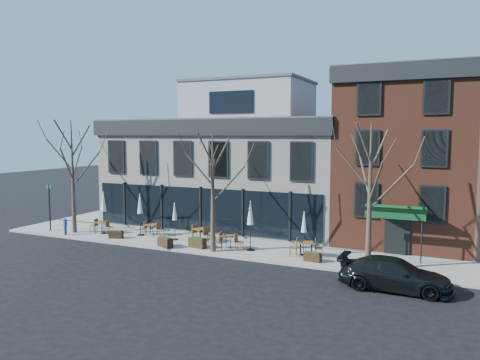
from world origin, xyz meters
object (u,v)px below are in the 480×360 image
at_px(parked_sedan, 395,274).
at_px(cafe_set_0, 102,226).
at_px(call_box, 65,226).
at_px(umbrella_0, 103,204).

bearing_deg(parked_sedan, cafe_set_0, 80.42).
xyz_separation_m(call_box, cafe_set_0, (1.82, 1.57, -0.13)).
xyz_separation_m(cafe_set_0, umbrella_0, (0.29, -0.10, 1.62)).
distance_m(parked_sedan, cafe_set_0, 20.47).
relative_size(parked_sedan, call_box, 4.24).
bearing_deg(call_box, cafe_set_0, 40.74).
bearing_deg(parked_sedan, call_box, 85.28).
bearing_deg(call_box, umbrella_0, 34.89).
height_order(call_box, umbrella_0, umbrella_0).
relative_size(parked_sedan, umbrella_0, 1.67).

